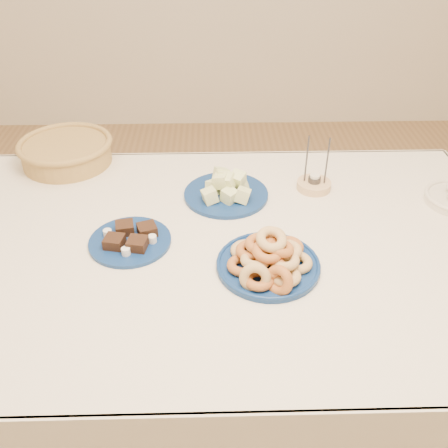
# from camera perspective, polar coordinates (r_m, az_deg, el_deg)

# --- Properties ---
(ground) EXTENTS (5.00, 5.00, 0.00)m
(ground) POSITION_cam_1_polar(r_m,az_deg,el_deg) (1.97, -0.04, -19.62)
(ground) COLOR olive
(ground) RESTS_ON ground
(dining_table) EXTENTS (1.71, 1.11, 0.75)m
(dining_table) POSITION_cam_1_polar(r_m,az_deg,el_deg) (1.49, -0.05, -5.33)
(dining_table) COLOR brown
(dining_table) RESTS_ON ground
(donut_platter) EXTENTS (0.35, 0.35, 0.13)m
(donut_platter) POSITION_cam_1_polar(r_m,az_deg,el_deg) (1.32, 5.13, -4.01)
(donut_platter) COLOR navy
(donut_platter) RESTS_ON dining_table
(melon_plate) EXTENTS (0.28, 0.28, 0.10)m
(melon_plate) POSITION_cam_1_polar(r_m,az_deg,el_deg) (1.61, 0.31, 3.90)
(melon_plate) COLOR navy
(melon_plate) RESTS_ON dining_table
(brownie_plate) EXTENTS (0.24, 0.24, 0.04)m
(brownie_plate) POSITION_cam_1_polar(r_m,az_deg,el_deg) (1.44, -10.66, -1.75)
(brownie_plate) COLOR navy
(brownie_plate) RESTS_ON dining_table
(wicker_basket) EXTENTS (0.38, 0.38, 0.09)m
(wicker_basket) POSITION_cam_1_polar(r_m,az_deg,el_deg) (1.89, -17.59, 7.98)
(wicker_basket) COLOR olive
(wicker_basket) RESTS_ON dining_table
(candle_holder) EXTENTS (0.14, 0.14, 0.19)m
(candle_holder) POSITION_cam_1_polar(r_m,az_deg,el_deg) (1.68, 10.24, 4.53)
(candle_holder) COLOR tan
(candle_holder) RESTS_ON dining_table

